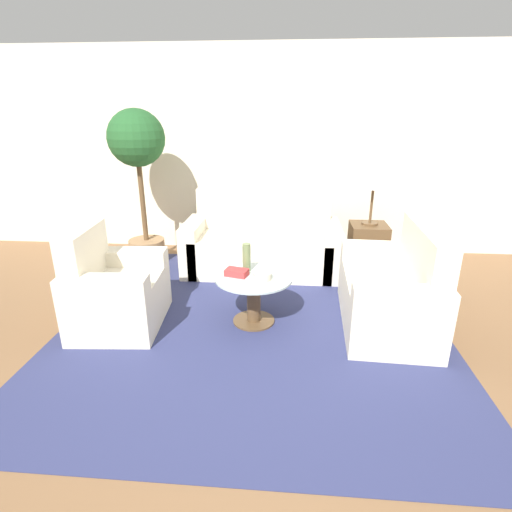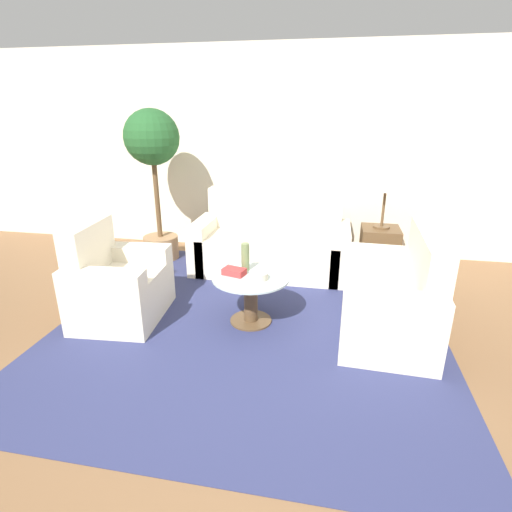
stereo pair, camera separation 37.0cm
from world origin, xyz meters
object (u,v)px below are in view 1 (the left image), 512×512
Objects in this scene: loveseat at (395,294)px; coffee_table at (254,293)px; sofa_main at (262,245)px; table_lamp at (374,179)px; armchair at (113,293)px; book_stack at (237,272)px; vase at (247,257)px; bowl at (262,276)px; potted_plant at (138,159)px.

loveseat reaches higher than coffee_table.
sofa_main is 2.75× the size of table_lamp.
table_lamp is (2.46, 1.41, 0.81)m from armchair.
sofa_main is 1.30m from coffee_table.
book_stack is at bearing 176.17° from coffee_table.
coffee_table is at bearing -84.48° from loveseat.
vase is 1.60× the size of bowl.
bowl is at bearing -81.67° from loveseat.
book_stack is at bearing -137.04° from table_lamp.
potted_plant reaches higher than coffee_table.
armchair is 1.39× the size of table_lamp.
vase reaches higher than book_stack.
table_lamp is 1.87m from bowl.
coffee_table is 1.05× the size of table_lamp.
potted_plant is (-2.69, 0.13, 0.17)m from table_lamp.
loveseat is at bearing -89.81° from armchair.
loveseat is at bearing 17.78° from book_stack.
potted_plant reaches higher than sofa_main.
bowl reaches higher than coffee_table.
armchair is 3.52× the size of vase.
table_lamp is (-0.03, 1.22, 0.81)m from loveseat.
vase is at bearing -81.61° from armchair.
armchair is at bearing -150.10° from table_lamp.
vase is (-0.06, -1.16, 0.28)m from sofa_main.
vase is at bearing 129.91° from bowl.
sofa_main is 1.98× the size of armchair.
sofa_main is 0.98× the size of potted_plant.
potted_plant reaches higher than bowl.
bowl is (-1.17, -0.12, 0.18)m from loveseat.
coffee_table is 2.67× the size of vase.
armchair is at bearing -174.10° from coffee_table.
potted_plant is 7.16× the size of vase.
potted_plant reaches higher than book_stack.
loveseat reaches higher than bowl.
sofa_main is at bearing -131.74° from loveseat.
coffee_table is at bearing 11.76° from book_stack.
potted_plant is at bearing 175.48° from sofa_main.
table_lamp is (1.24, -0.01, 0.81)m from sofa_main.
coffee_table is 0.21m from bowl.
potted_plant is 2.28m from bowl.
table_lamp is 1.81m from vase.
potted_plant is 2.02m from vase.
loveseat is 1.25m from coffee_table.
book_stack is (-0.23, 0.06, -0.00)m from bowl.
book_stack is (1.09, 0.14, 0.18)m from armchair.
vase is (-1.29, -1.15, -0.53)m from table_lamp.
table_lamp reaches higher than armchair.
loveseat is at bearing -26.37° from potted_plant.
armchair is 0.49× the size of potted_plant.
table_lamp is 1.98m from book_stack.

